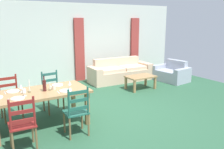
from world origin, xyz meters
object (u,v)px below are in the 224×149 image
object	(u,v)px
wine_glass_near_right	(70,83)
coffee_table	(141,78)
dining_table	(40,96)
dining_chair_far_left	(10,98)
dining_chair_far_right	(52,92)
wine_glass_far_left	(21,87)
couch	(120,73)
dining_chair_near_left	(22,124)
wine_bottle	(44,85)
armchair_upholstered	(172,74)
wine_glass_near_left	(24,90)
dining_chair_near_right	(77,111)
coffee_cup_secondary	(24,91)
coffee_cup_primary	(54,87)

from	to	relation	value
wine_glass_near_right	coffee_table	bearing A→B (deg)	23.69
dining_table	dining_chair_far_left	bearing A→B (deg)	120.07
dining_chair_far_right	wine_glass_far_left	bearing A→B (deg)	-142.71
dining_table	couch	distance (m)	4.14
dining_table	dining_chair_far_right	distance (m)	0.89
dining_chair_near_left	wine_bottle	xyz separation A→B (m)	(0.59, 0.75, 0.39)
couch	armchair_upholstered	size ratio (longest dim) A/B	1.85
dining_table	wine_glass_near_left	size ratio (longest dim) A/B	11.80
wine_bottle	wine_glass_far_left	size ratio (longest dim) A/B	1.96
dining_table	wine_glass_far_left	distance (m)	0.40
dining_chair_far_right	wine_glass_far_left	distance (m)	1.05
wine_bottle	wine_glass_near_left	xyz separation A→B (m)	(-0.40, -0.12, -0.01)
wine_glass_far_left	wine_bottle	bearing A→B (deg)	-21.18
armchair_upholstered	dining_chair_far_right	bearing A→B (deg)	-172.07
dining_chair_far_left	wine_glass_far_left	bearing A→B (deg)	-77.95
couch	wine_bottle	bearing A→B (deg)	-144.69
dining_chair_near_right	dining_chair_near_left	bearing A→B (deg)	-177.18
wine_glass_far_left	coffee_cup_secondary	world-z (taller)	wine_glass_far_left
coffee_cup_secondary	wine_glass_near_left	bearing A→B (deg)	-96.96
wine_bottle	coffee_cup_primary	world-z (taller)	wine_bottle
dining_chair_near_right	wine_glass_near_left	bearing A→B (deg)	143.34
dining_chair_near_right	armchair_upholstered	bearing A→B (deg)	24.68
wine_glass_near_left	wine_glass_far_left	world-z (taller)	same
dining_chair_near_right	couch	size ratio (longest dim) A/B	0.42
coffee_table	armchair_upholstered	distance (m)	1.65
couch	coffee_table	bearing A→B (deg)	-90.65
wine_bottle	coffee_cup_secondary	distance (m)	0.39
dining_chair_near_right	couch	world-z (taller)	dining_chair_near_right
wine_glass_far_left	dining_chair_far_right	bearing A→B (deg)	37.29
coffee_cup_primary	coffee_cup_secondary	xyz separation A→B (m)	(-0.58, 0.03, 0.00)
wine_glass_near_left	wine_glass_far_left	bearing A→B (deg)	91.74
dining_chair_near_right	armchair_upholstered	world-z (taller)	dining_chair_near_right
dining_chair_near_right	armchair_upholstered	xyz separation A→B (m)	(4.55, 2.09, -0.23)
dining_table	wine_glass_near_right	size ratio (longest dim) A/B	11.80
wine_glass_far_left	coffee_table	distance (m)	3.87
dining_table	dining_chair_far_left	xyz separation A→B (m)	(-0.45, 0.78, -0.19)
wine_glass_far_left	coffee_cup_primary	xyz separation A→B (m)	(0.61, -0.15, -0.07)
dining_chair_near_left	dining_chair_far_left	world-z (taller)	same
coffee_table	coffee_cup_primary	bearing A→B (deg)	-160.20
dining_chair_far_right	dining_table	bearing A→B (deg)	-122.47
dining_chair_near_right	wine_bottle	size ratio (longest dim) A/B	3.04
wine_glass_far_left	dining_chair_near_right	bearing A→B (deg)	-47.38
coffee_cup_primary	couch	bearing A→B (deg)	36.80
coffee_cup_secondary	coffee_cup_primary	bearing A→B (deg)	-2.80
wine_bottle	coffee_cup_secondary	world-z (taller)	wine_bottle
dining_chair_near_right	dining_chair_far_right	xyz separation A→B (m)	(-0.01, 1.45, 0.00)
dining_chair_near_right	coffee_cup_primary	xyz separation A→B (m)	(-0.19, 0.71, 0.32)
wine_bottle	wine_glass_far_left	xyz separation A→B (m)	(-0.41, 0.16, -0.01)
coffee_cup_primary	coffee_table	distance (m)	3.33
dining_chair_near_left	dining_chair_near_right	xyz separation A→B (m)	(0.97, 0.05, 0.00)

